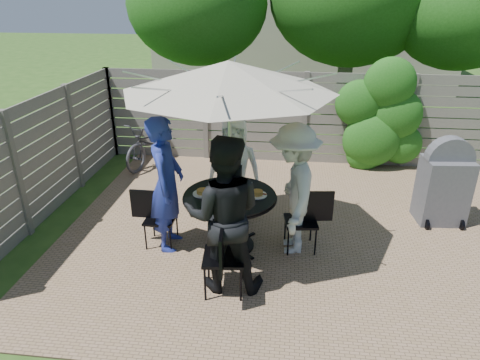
# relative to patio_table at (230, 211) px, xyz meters

# --- Properties ---
(backyard_envelope) EXTENTS (60.00, 60.00, 5.00)m
(backyard_envelope) POSITION_rel_patio_table_xyz_m (1.12, 10.63, 2.05)
(backyard_envelope) COLOR #274916
(backyard_envelope) RESTS_ON ground
(patio_table) EXTENTS (1.29, 1.29, 0.80)m
(patio_table) POSITION_rel_patio_table_xyz_m (0.00, 0.00, 0.00)
(patio_table) COLOR black
(patio_table) RESTS_ON ground
(umbrella) EXTENTS (2.76, 2.76, 2.52)m
(umbrella) POSITION_rel_patio_table_xyz_m (0.00, 0.00, 1.78)
(umbrella) COLOR silver
(umbrella) RESTS_ON ground
(chair_back) EXTENTS (0.46, 0.67, 0.92)m
(chair_back) POSITION_rel_patio_table_xyz_m (-0.06, 0.96, -0.28)
(chair_back) COLOR black
(chair_back) RESTS_ON ground
(person_back) EXTENTS (0.83, 0.57, 1.63)m
(person_back) POSITION_rel_patio_table_xyz_m (-0.05, 0.83, 0.26)
(person_back) COLOR white
(person_back) RESTS_ON ground
(chair_left) EXTENTS (0.60, 0.40, 0.83)m
(chair_left) POSITION_rel_patio_table_xyz_m (-0.96, -0.06, -0.31)
(chair_left) COLOR black
(chair_left) RESTS_ON ground
(person_left) EXTENTS (0.48, 0.70, 1.85)m
(person_left) POSITION_rel_patio_table_xyz_m (-0.83, -0.05, 0.37)
(person_left) COLOR navy
(person_left) RESTS_ON ground
(chair_front) EXTENTS (0.50, 0.72, 0.97)m
(chair_front) POSITION_rel_patio_table_xyz_m (0.06, -0.96, -0.27)
(chair_front) COLOR black
(chair_front) RESTS_ON ground
(person_front) EXTENTS (0.96, 0.77, 1.89)m
(person_front) POSITION_rel_patio_table_xyz_m (0.05, -0.83, 0.39)
(person_front) COLOR black
(person_front) RESTS_ON ground
(chair_right) EXTENTS (0.65, 0.47, 0.87)m
(chair_right) POSITION_rel_patio_table_xyz_m (0.96, 0.06, -0.30)
(chair_right) COLOR black
(chair_right) RESTS_ON ground
(person_right) EXTENTS (0.73, 1.19, 1.78)m
(person_right) POSITION_rel_patio_table_xyz_m (0.83, 0.05, 0.33)
(person_right) COLOR silver
(person_right) RESTS_ON ground
(plate_back) EXTENTS (0.26, 0.26, 0.06)m
(plate_back) POSITION_rel_patio_table_xyz_m (-0.02, 0.36, 0.27)
(plate_back) COLOR white
(plate_back) RESTS_ON patio_table
(plate_left) EXTENTS (0.26, 0.26, 0.06)m
(plate_left) POSITION_rel_patio_table_xyz_m (-0.36, -0.02, 0.27)
(plate_left) COLOR white
(plate_left) RESTS_ON patio_table
(plate_front) EXTENTS (0.26, 0.26, 0.06)m
(plate_front) POSITION_rel_patio_table_xyz_m (0.02, -0.36, 0.27)
(plate_front) COLOR white
(plate_front) RESTS_ON patio_table
(plate_right) EXTENTS (0.26, 0.26, 0.06)m
(plate_right) POSITION_rel_patio_table_xyz_m (0.36, 0.02, 0.27)
(plate_right) COLOR white
(plate_right) RESTS_ON patio_table
(glass_back) EXTENTS (0.07, 0.07, 0.14)m
(glass_back) POSITION_rel_patio_table_xyz_m (-0.12, 0.25, 0.31)
(glass_back) COLOR silver
(glass_back) RESTS_ON patio_table
(glass_left) EXTENTS (0.07, 0.07, 0.14)m
(glass_left) POSITION_rel_patio_table_xyz_m (-0.25, -0.12, 0.31)
(glass_left) COLOR silver
(glass_left) RESTS_ON patio_table
(glass_front) EXTENTS (0.07, 0.07, 0.14)m
(glass_front) POSITION_rel_patio_table_xyz_m (0.12, -0.25, 0.31)
(glass_front) COLOR silver
(glass_front) RESTS_ON patio_table
(glass_right) EXTENTS (0.07, 0.07, 0.14)m
(glass_right) POSITION_rel_patio_table_xyz_m (0.25, 0.12, 0.31)
(glass_right) COLOR silver
(glass_right) RESTS_ON patio_table
(syrup_jug) EXTENTS (0.09, 0.09, 0.16)m
(syrup_jug) POSITION_rel_patio_table_xyz_m (-0.06, 0.05, 0.32)
(syrup_jug) COLOR #59280C
(syrup_jug) RESTS_ON patio_table
(coffee_cup) EXTENTS (0.08, 0.08, 0.12)m
(coffee_cup) POSITION_rel_patio_table_xyz_m (0.09, 0.23, 0.30)
(coffee_cup) COLOR #C6B293
(coffee_cup) RESTS_ON patio_table
(bicycle) EXTENTS (1.08, 1.82, 0.90)m
(bicycle) POSITION_rel_patio_table_xyz_m (-1.98, 2.94, -0.11)
(bicycle) COLOR #333338
(bicycle) RESTS_ON ground
(bbq_grill) EXTENTS (0.71, 0.57, 1.36)m
(bbq_grill) POSITION_rel_patio_table_xyz_m (3.06, 1.09, 0.06)
(bbq_grill) COLOR #545459
(bbq_grill) RESTS_ON ground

